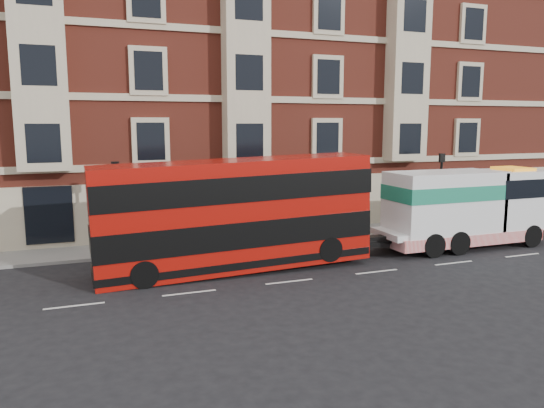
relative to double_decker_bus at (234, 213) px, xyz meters
The scene contains 7 objects.
ground 3.77m from the double_decker_bus, 57.09° to the right, with size 120.00×120.00×0.00m, color black.
sidewalk 5.87m from the double_decker_bus, 73.27° to the left, with size 90.00×3.00×0.15m, color slate.
victorian_terrace 14.86m from the double_decker_bus, 80.82° to the left, with size 45.00×12.00×20.40m.
lamp_post_west 5.88m from the double_decker_bus, 139.41° to the left, with size 0.35×0.15×4.35m.
lamp_post_east 14.07m from the double_decker_bus, 15.76° to the left, with size 0.35×0.15×4.35m.
double_decker_bus is the anchor object (origin of this frame).
tow_truck 12.07m from the double_decker_bus, ahead, with size 9.30×2.75×3.88m.
Camera 1 is at (-7.79, -18.74, 6.24)m, focal length 35.00 mm.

